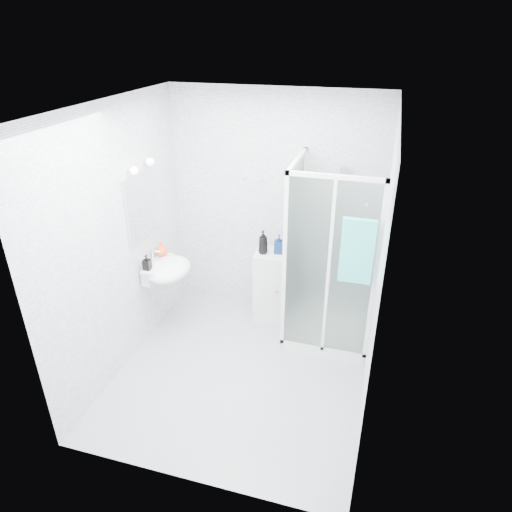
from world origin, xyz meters
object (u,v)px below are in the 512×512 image
(soap_dispenser_black, at_px, (147,262))
(shampoo_bottle_b, at_px, (279,244))
(wall_basin, at_px, (166,269))
(storage_cabinet, at_px, (270,285))
(shower_enclosure, at_px, (321,304))
(soap_dispenser_orange, at_px, (161,249))
(shampoo_bottle_a, at_px, (263,242))
(hand_towel, at_px, (357,250))

(soap_dispenser_black, bearing_deg, shampoo_bottle_b, 31.96)
(wall_basin, height_order, storage_cabinet, wall_basin)
(shower_enclosure, height_order, soap_dispenser_black, shower_enclosure)
(wall_basin, bearing_deg, shower_enclosure, 10.81)
(shampoo_bottle_b, bearing_deg, soap_dispenser_black, -148.04)
(soap_dispenser_orange, relative_size, soap_dispenser_black, 0.99)
(storage_cabinet, distance_m, shampoo_bottle_a, 0.57)
(shampoo_bottle_a, xyz_separation_m, soap_dispenser_black, (-1.06, -0.71, -0.05))
(soap_dispenser_black, bearing_deg, shower_enclosure, 15.22)
(wall_basin, relative_size, hand_towel, 0.87)
(storage_cabinet, bearing_deg, shampoo_bottle_a, -159.98)
(storage_cabinet, bearing_deg, soap_dispenser_black, -151.70)
(hand_towel, xyz_separation_m, shampoo_bottle_a, (-1.05, 0.62, -0.34))
(shower_enclosure, relative_size, shampoo_bottle_a, 7.23)
(shower_enclosure, relative_size, soap_dispenser_orange, 12.12)
(shower_enclosure, xyz_separation_m, soap_dispenser_orange, (-1.78, -0.15, 0.50))
(wall_basin, relative_size, storage_cabinet, 0.65)
(soap_dispenser_orange, bearing_deg, soap_dispenser_black, -90.00)
(wall_basin, distance_m, storage_cabinet, 1.22)
(wall_basin, height_order, hand_towel, hand_towel)
(wall_basin, height_order, soap_dispenser_orange, soap_dispenser_orange)
(storage_cabinet, height_order, shampoo_bottle_b, shampoo_bottle_b)
(wall_basin, relative_size, soap_dispenser_orange, 3.39)
(shampoo_bottle_a, xyz_separation_m, shampoo_bottle_b, (0.17, 0.06, -0.03))
(wall_basin, xyz_separation_m, shampoo_bottle_a, (0.94, 0.54, 0.20))
(shower_enclosure, height_order, shampoo_bottle_b, shower_enclosure)
(wall_basin, distance_m, shampoo_bottle_a, 1.10)
(shampoo_bottle_b, relative_size, soap_dispenser_orange, 1.32)
(wall_basin, bearing_deg, storage_cabinet, 29.60)
(wall_basin, xyz_separation_m, soap_dispenser_black, (-0.12, -0.17, 0.15))
(wall_basin, bearing_deg, soap_dispenser_orange, 127.16)
(soap_dispenser_orange, bearing_deg, shower_enclosure, 4.90)
(shower_enclosure, distance_m, shampoo_bottle_a, 0.93)
(storage_cabinet, xyz_separation_m, shampoo_bottle_a, (-0.08, -0.04, 0.57))
(wall_basin, xyz_separation_m, hand_towel, (1.98, -0.09, 0.54))
(soap_dispenser_orange, bearing_deg, hand_towel, -6.74)
(shower_enclosure, xyz_separation_m, hand_towel, (0.33, -0.40, 0.89))
(hand_towel, height_order, soap_dispenser_orange, hand_towel)
(storage_cabinet, xyz_separation_m, soap_dispenser_orange, (-1.14, -0.41, 0.52))
(storage_cabinet, relative_size, shampoo_bottle_b, 3.95)
(shampoo_bottle_b, xyz_separation_m, soap_dispenser_orange, (-1.22, -0.43, -0.02))
(wall_basin, bearing_deg, shampoo_bottle_a, 29.98)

